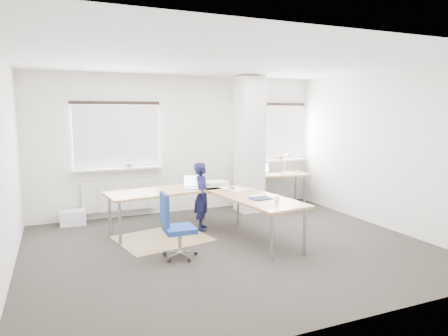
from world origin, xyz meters
name	(u,v)px	position (x,y,z in m)	size (l,w,h in m)	color
ground	(230,247)	(0.00, 0.00, 0.00)	(6.00, 6.00, 0.00)	#292621
room_shell	(229,132)	(0.18, 0.45, 1.75)	(6.04, 5.04, 2.82)	silver
floor_mat	(163,238)	(-0.85, 0.80, 0.00)	(1.40, 1.18, 0.01)	#917B4F
white_crate	(73,218)	(-2.17, 2.25, 0.14)	(0.45, 0.32, 0.27)	white
desk_main	(210,195)	(-0.06, 0.69, 0.69)	(2.73, 2.63, 0.96)	#A16A45
desk_side	(275,175)	(2.03, 2.12, 0.69)	(1.50, 0.93, 1.22)	#A16A45
task_chair	(177,240)	(-0.88, -0.14, 0.27)	(0.52, 0.51, 0.96)	navy
person	(202,196)	(-0.07, 1.04, 0.60)	(0.44, 0.29, 1.20)	black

